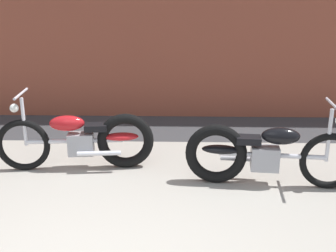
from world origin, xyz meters
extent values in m
cube|color=#9E998E|center=(0.00, 1.75, 0.00)|extent=(36.00, 3.50, 0.01)
torus|color=black|center=(-1.21, 2.37, 0.34)|extent=(0.68, 0.15, 0.68)
torus|color=black|center=(0.08, 2.49, 0.36)|extent=(0.74, 0.20, 0.73)
cylinder|color=silver|center=(-0.57, 2.43, 0.38)|extent=(1.23, 0.18, 0.06)
cube|color=#99999E|center=(-0.49, 2.44, 0.34)|extent=(0.34, 0.25, 0.28)
ellipsoid|color=red|center=(-0.65, 2.42, 0.62)|extent=(0.46, 0.23, 0.20)
ellipsoid|color=red|center=(0.03, 2.49, 0.42)|extent=(0.46, 0.22, 0.10)
cube|color=black|center=(-0.29, 2.46, 0.56)|extent=(0.30, 0.23, 0.08)
cylinder|color=silver|center=(-1.18, 2.37, 0.65)|extent=(0.05, 0.05, 0.62)
cylinder|color=silver|center=(-1.18, 2.37, 1.01)|extent=(0.09, 0.58, 0.03)
sphere|color=white|center=(-1.27, 2.36, 0.83)|extent=(0.11, 0.11, 0.11)
cylinder|color=silver|center=(-0.23, 2.31, 0.26)|extent=(0.55, 0.11, 0.06)
torus|color=black|center=(2.50, 1.93, 0.34)|extent=(0.68, 0.15, 0.68)
torus|color=black|center=(1.21, 2.06, 0.36)|extent=(0.74, 0.20, 0.73)
cylinder|color=silver|center=(1.86, 1.99, 0.38)|extent=(1.23, 0.18, 0.06)
cube|color=#99999E|center=(1.78, 2.00, 0.34)|extent=(0.34, 0.25, 0.28)
ellipsoid|color=black|center=(1.94, 1.99, 0.62)|extent=(0.46, 0.23, 0.20)
ellipsoid|color=black|center=(1.26, 2.05, 0.42)|extent=(0.46, 0.22, 0.10)
cube|color=black|center=(1.58, 2.02, 0.56)|extent=(0.30, 0.23, 0.08)
cylinder|color=silver|center=(2.46, 1.93, 0.65)|extent=(0.05, 0.05, 0.62)
cylinder|color=silver|center=(2.46, 1.93, 1.01)|extent=(0.09, 0.58, 0.03)
cylinder|color=silver|center=(1.55, 2.18, 0.26)|extent=(0.55, 0.11, 0.06)
camera|label=1|loc=(0.77, -2.55, 2.14)|focal=44.33mm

